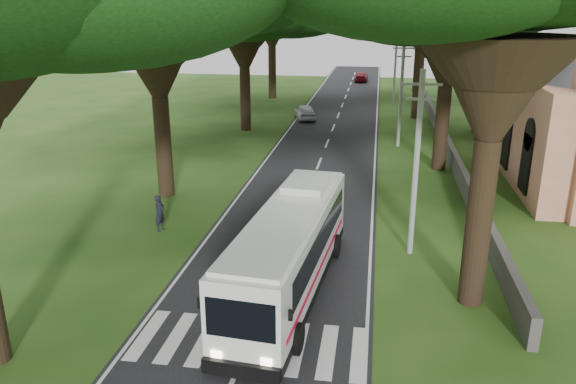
{
  "coord_description": "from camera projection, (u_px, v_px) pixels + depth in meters",
  "views": [
    {
      "loc": [
        3.76,
        -17.22,
        10.42
      ],
      "look_at": [
        -0.11,
        7.06,
        2.2
      ],
      "focal_mm": 35.0,
      "sensor_mm": 36.0,
      "label": 1
    }
  ],
  "objects": [
    {
      "name": "tree_l_midb",
      "position": [
        243.0,
        1.0,
        45.82
      ],
      "size": [
        15.89,
        15.89,
        14.13
      ],
      "color": "black",
      "rests_on": "ground"
    },
    {
      "name": "distant_car_c",
      "position": [
        361.0,
        77.0,
        80.08
      ],
      "size": [
        1.85,
        4.51,
        1.31
      ],
      "primitive_type": "imported",
      "rotation": [
        0.0,
        0.0,
        3.14
      ],
      "color": "maroon",
      "rests_on": "road"
    },
    {
      "name": "pedestrian",
      "position": [
        160.0,
        213.0,
        26.99
      ],
      "size": [
        0.58,
        0.74,
        1.79
      ],
      "primitive_type": "imported",
      "rotation": [
        0.0,
        0.0,
        1.31
      ],
      "color": "black",
      "rests_on": "ground"
    },
    {
      "name": "crosswalk",
      "position": [
        247.0,
        344.0,
        18.12
      ],
      "size": [
        8.0,
        3.0,
        0.01
      ],
      "primitive_type": "cube",
      "color": "silver",
      "rests_on": "ground"
    },
    {
      "name": "coach_bus",
      "position": [
        290.0,
        249.0,
        20.88
      ],
      "size": [
        3.4,
        11.44,
        3.32
      ],
      "rotation": [
        0.0,
        0.0,
        -0.09
      ],
      "color": "white",
      "rests_on": "ground"
    },
    {
      "name": "property_wall",
      "position": [
        448.0,
        146.0,
        40.94
      ],
      "size": [
        0.35,
        50.0,
        1.2
      ],
      "primitive_type": "cube",
      "color": "#383533",
      "rests_on": "ground"
    },
    {
      "name": "pole_mid",
      "position": [
        401.0,
        92.0,
        42.2
      ],
      "size": [
        1.6,
        0.24,
        8.0
      ],
      "color": "gray",
      "rests_on": "ground"
    },
    {
      "name": "road",
      "position": [
        326.0,
        146.0,
        43.41
      ],
      "size": [
        8.0,
        120.0,
        0.04
      ],
      "primitive_type": "cube",
      "color": "black",
      "rests_on": "ground"
    },
    {
      "name": "ground",
      "position": [
        260.0,
        313.0,
        19.99
      ],
      "size": [
        140.0,
        140.0,
        0.0
      ],
      "primitive_type": "plane",
      "color": "#244513",
      "rests_on": "ground"
    },
    {
      "name": "pole_near",
      "position": [
        416.0,
        162.0,
        23.47
      ],
      "size": [
        1.6,
        0.24,
        8.0
      ],
      "color": "gray",
      "rests_on": "ground"
    },
    {
      "name": "pole_far",
      "position": [
        395.0,
        65.0,
        60.93
      ],
      "size": [
        1.6,
        0.24,
        8.0
      ],
      "color": "gray",
      "rests_on": "ground"
    },
    {
      "name": "distant_car_a",
      "position": [
        305.0,
        112.0,
        53.39
      ],
      "size": [
        2.81,
        4.48,
        1.42
      ],
      "primitive_type": "imported",
      "rotation": [
        0.0,
        0.0,
        3.43
      ],
      "color": "#B9B8BE",
      "rests_on": "road"
    }
  ]
}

